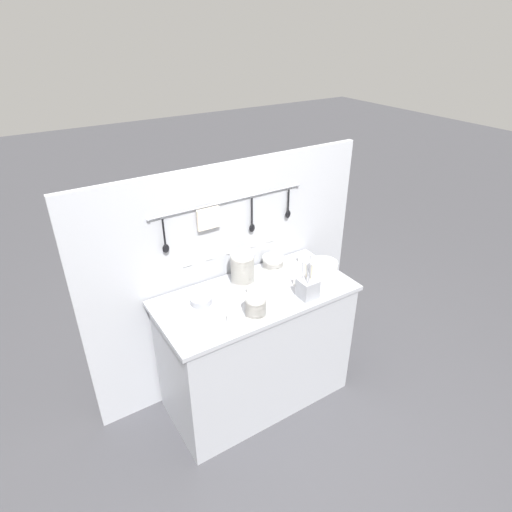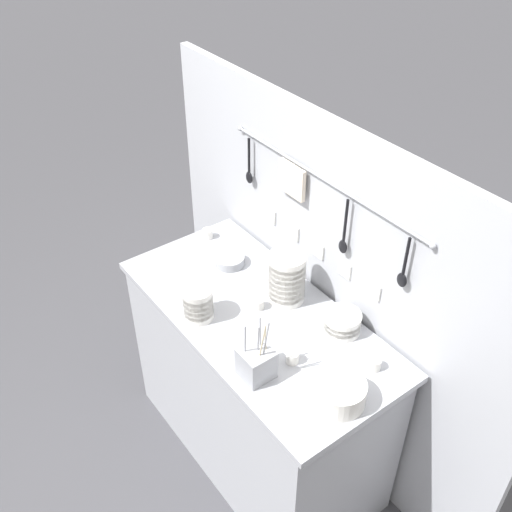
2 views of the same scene
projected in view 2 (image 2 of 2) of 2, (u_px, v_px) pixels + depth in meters
The scene contains 14 objects.
ground_plane at pixel (257, 446), 3.09m from camera, with size 20.00×20.00×0.00m, color #424247.
counter at pixel (257, 386), 2.81m from camera, with size 1.32×0.63×0.93m.
back_wall at pixel (318, 293), 2.73m from camera, with size 2.12×0.08×1.72m.
bowl_stack_wide_centre at pixel (342, 322), 2.42m from camera, with size 0.15×0.15×0.09m.
bowl_stack_back_corner at pixel (287, 277), 2.53m from camera, with size 0.16×0.16×0.23m.
bowl_stack_nested_right at pixel (198, 303), 2.46m from camera, with size 0.13×0.13×0.15m.
plate_stack at pixel (339, 392), 2.13m from camera, with size 0.19×0.19×0.09m.
steel_mixing_bowl at pixel (230, 260), 2.78m from camera, with size 0.14×0.14×0.04m.
cutlery_caddy at pixel (256, 363), 2.22m from camera, with size 0.12×0.12×0.28m.
cup_mid_row at pixel (189, 290), 2.61m from camera, with size 0.05×0.05×0.05m.
cup_front_left at pixel (292, 357), 2.30m from camera, with size 0.05×0.05×0.05m.
cup_edge_near at pixel (208, 234), 2.94m from camera, with size 0.05×0.05×0.05m.
cup_centre at pixel (258, 304), 2.54m from camera, with size 0.05×0.05×0.05m.
cup_beside_plates at pixel (374, 364), 2.27m from camera, with size 0.05×0.05×0.05m.
Camera 2 is at (1.48, -1.11, 2.66)m, focal length 42.00 mm.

